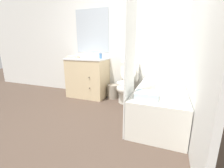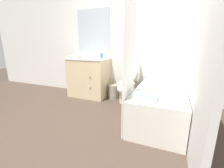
# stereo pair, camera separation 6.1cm
# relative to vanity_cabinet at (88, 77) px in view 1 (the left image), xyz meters

# --- Properties ---
(ground_plane) EXTENTS (14.00, 14.00, 0.00)m
(ground_plane) POSITION_rel_vanity_cabinet_xyz_m (0.77, -1.44, -0.44)
(ground_plane) COLOR #47382D
(wall_back) EXTENTS (8.00, 0.06, 2.50)m
(wall_back) POSITION_rel_vanity_cabinet_xyz_m (0.76, 0.30, 0.81)
(wall_back) COLOR silver
(wall_back) RESTS_ON ground_plane
(wall_right) EXTENTS (0.05, 2.71, 2.50)m
(wall_right) POSITION_rel_vanity_cabinet_xyz_m (1.99, -0.58, 0.81)
(wall_right) COLOR silver
(wall_right) RESTS_ON ground_plane
(vanity_cabinet) EXTENTS (0.87, 0.58, 0.86)m
(vanity_cabinet) POSITION_rel_vanity_cabinet_xyz_m (0.00, 0.00, 0.00)
(vanity_cabinet) COLOR beige
(vanity_cabinet) RESTS_ON ground_plane
(sink_faucet) EXTENTS (0.14, 0.12, 0.12)m
(sink_faucet) POSITION_rel_vanity_cabinet_xyz_m (-0.00, 0.17, 0.46)
(sink_faucet) COLOR silver
(sink_faucet) RESTS_ON vanity_cabinet
(toilet) EXTENTS (0.38, 0.62, 0.83)m
(toilet) POSITION_rel_vanity_cabinet_xyz_m (0.92, -0.04, -0.07)
(toilet) COLOR silver
(toilet) RESTS_ON ground_plane
(bathtub) EXTENTS (0.71, 1.60, 0.50)m
(bathtub) POSITION_rel_vanity_cabinet_xyz_m (1.60, -0.53, -0.19)
(bathtub) COLOR silver
(bathtub) RESTS_ON ground_plane
(shower_curtain) EXTENTS (0.02, 0.47, 1.91)m
(shower_curtain) POSITION_rel_vanity_cabinet_xyz_m (1.24, -1.09, 0.52)
(shower_curtain) COLOR white
(shower_curtain) RESTS_ON ground_plane
(wastebasket) EXTENTS (0.24, 0.24, 0.30)m
(wastebasket) POSITION_rel_vanity_cabinet_xyz_m (0.58, 0.06, -0.29)
(wastebasket) COLOR gray
(wastebasket) RESTS_ON ground_plane
(tissue_box) EXTENTS (0.11, 0.12, 0.12)m
(tissue_box) POSITION_rel_vanity_cabinet_xyz_m (0.26, 0.01, 0.47)
(tissue_box) COLOR white
(tissue_box) RESTS_ON vanity_cabinet
(soap_dispenser) EXTENTS (0.07, 0.07, 0.14)m
(soap_dispenser) POSITION_rel_vanity_cabinet_xyz_m (0.33, -0.02, 0.48)
(soap_dispenser) COLOR #4C7AB2
(soap_dispenser) RESTS_ON vanity_cabinet
(hand_towel_folded) EXTENTS (0.26, 0.15, 0.05)m
(hand_towel_folded) POSITION_rel_vanity_cabinet_xyz_m (-0.26, -0.14, 0.45)
(hand_towel_folded) COLOR beige
(hand_towel_folded) RESTS_ON vanity_cabinet
(bath_towel_folded) EXTENTS (0.28, 0.22, 0.08)m
(bath_towel_folded) POSITION_rel_vanity_cabinet_xyz_m (1.47, -1.11, 0.10)
(bath_towel_folded) COLOR silver
(bath_towel_folded) RESTS_ON bathtub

